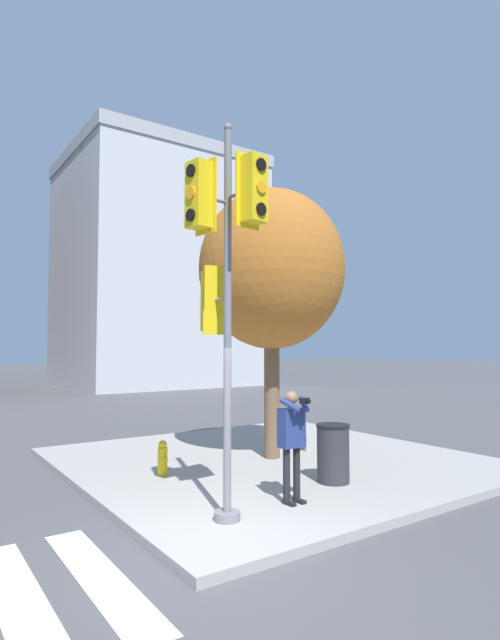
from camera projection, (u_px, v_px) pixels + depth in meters
ground_plane at (213, 563)px, 5.80m from camera, size 160.00×160.00×0.00m
sidewalk_corner at (271, 461)px, 10.67m from camera, size 8.00×8.00×0.14m
traffic_signal_pole at (223, 262)px, 6.95m from camera, size 0.96×1.38×5.57m
person_photographer at (293, 436)px, 7.66m from camera, size 0.58×0.54×1.69m
street_tree at (272, 270)px, 10.92m from camera, size 3.18×3.18×5.84m
fire_hydrant at (163, 458)px, 9.26m from camera, size 0.18×0.24×0.64m
trash_bin at (333, 453)px, 8.78m from camera, size 0.59×0.59×1.01m
building_right at (156, 272)px, 34.59m from camera, size 11.94×11.30×15.48m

